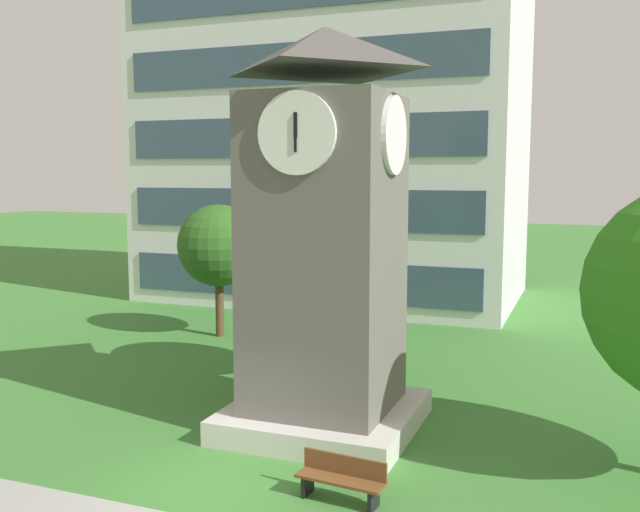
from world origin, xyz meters
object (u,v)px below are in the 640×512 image
Objects in this scene: clock_tower at (325,255)px; park_bench at (341,478)px; tree_by_building at (219,246)px; tree_streetside at (296,262)px.

clock_tower is 5.66m from park_bench.
tree_by_building is at bearing 128.34° from park_bench.
tree_by_building reaches higher than park_bench.
tree_by_building is (-9.17, 11.60, 3.13)m from park_bench.
park_bench is at bearing -64.58° from clock_tower.
park_bench is at bearing -51.66° from tree_by_building.
clock_tower is at bearing -57.15° from tree_streetside.
tree_by_building is 6.79m from tree_streetside.
clock_tower is at bearing -46.89° from tree_by_building.
tree_by_building is (-7.44, 7.94, -0.82)m from clock_tower.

